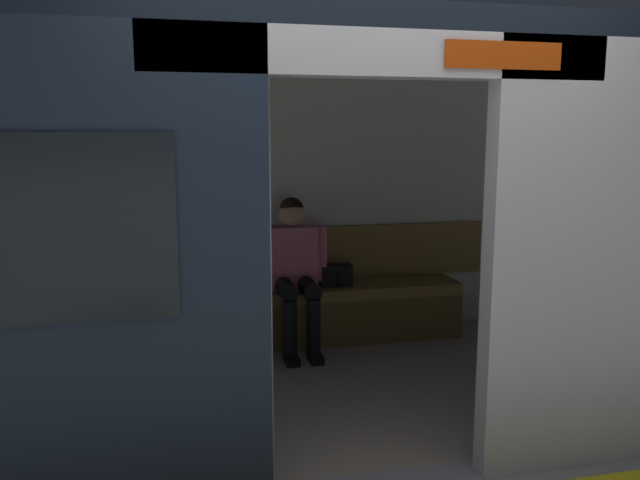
{
  "coord_description": "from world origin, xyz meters",
  "views": [
    {
      "loc": [
        0.96,
        2.77,
        1.71
      ],
      "look_at": [
        -0.0,
        -1.22,
        1.01
      ],
      "focal_mm": 36.33,
      "sensor_mm": 36.0,
      "label": 1
    }
  ],
  "objects_px": {
    "book": "(253,287)",
    "handbag": "(335,275)",
    "train_car": "(309,166)",
    "grab_pole_door": "(268,262)",
    "bench_seat": "(292,302)",
    "person_seated": "(294,263)"
  },
  "relations": [
    {
      "from": "person_seated",
      "to": "handbag",
      "type": "xyz_separation_m",
      "value": [
        -0.36,
        -0.08,
        -0.13
      ]
    },
    {
      "from": "train_car",
      "to": "grab_pole_door",
      "type": "xyz_separation_m",
      "value": [
        0.39,
        0.8,
        -0.44
      ]
    },
    {
      "from": "bench_seat",
      "to": "book",
      "type": "relative_size",
      "value": 12.76
    },
    {
      "from": "book",
      "to": "grab_pole_door",
      "type": "relative_size",
      "value": 0.1
    },
    {
      "from": "grab_pole_door",
      "to": "bench_seat",
      "type": "bearing_deg",
      "value": -104.64
    },
    {
      "from": "person_seated",
      "to": "grab_pole_door",
      "type": "bearing_deg",
      "value": 74.66
    },
    {
      "from": "person_seated",
      "to": "train_car",
      "type": "bearing_deg",
      "value": 84.74
    },
    {
      "from": "person_seated",
      "to": "handbag",
      "type": "relative_size",
      "value": 4.59
    },
    {
      "from": "handbag",
      "to": "grab_pole_door",
      "type": "bearing_deg",
      "value": 65.32
    },
    {
      "from": "train_car",
      "to": "handbag",
      "type": "height_order",
      "value": "train_car"
    },
    {
      "from": "bench_seat",
      "to": "book",
      "type": "xyz_separation_m",
      "value": [
        0.3,
        -0.09,
        0.12
      ]
    },
    {
      "from": "train_car",
      "to": "grab_pole_door",
      "type": "height_order",
      "value": "train_car"
    },
    {
      "from": "train_car",
      "to": "grab_pole_door",
      "type": "relative_size",
      "value": 3.02
    },
    {
      "from": "book",
      "to": "handbag",
      "type": "bearing_deg",
      "value": -153.68
    },
    {
      "from": "train_car",
      "to": "book",
      "type": "relative_size",
      "value": 29.09
    },
    {
      "from": "bench_seat",
      "to": "handbag",
      "type": "xyz_separation_m",
      "value": [
        -0.37,
        -0.03,
        0.19
      ]
    },
    {
      "from": "book",
      "to": "grab_pole_door",
      "type": "height_order",
      "value": "grab_pole_door"
    },
    {
      "from": "grab_pole_door",
      "to": "book",
      "type": "bearing_deg",
      "value": -95.15
    },
    {
      "from": "bench_seat",
      "to": "grab_pole_door",
      "type": "xyz_separation_m",
      "value": [
        0.47,
        1.78,
        0.7
      ]
    },
    {
      "from": "train_car",
      "to": "grab_pole_door",
      "type": "bearing_deg",
      "value": 64.16
    },
    {
      "from": "bench_seat",
      "to": "grab_pole_door",
      "type": "bearing_deg",
      "value": 75.36
    },
    {
      "from": "handbag",
      "to": "book",
      "type": "distance_m",
      "value": 0.67
    }
  ]
}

